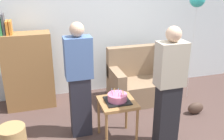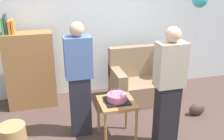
# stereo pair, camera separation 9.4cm
# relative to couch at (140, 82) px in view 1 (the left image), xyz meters

# --- Properties ---
(wall_back) EXTENTS (6.00, 0.10, 2.70)m
(wall_back) POSITION_rel_couch_xyz_m (-0.62, 0.66, 1.01)
(wall_back) COLOR silver
(wall_back) RESTS_ON ground_plane
(couch) EXTENTS (1.10, 0.70, 0.96)m
(couch) POSITION_rel_couch_xyz_m (0.00, 0.00, 0.00)
(couch) COLOR #8C7054
(couch) RESTS_ON ground_plane
(bookshelf) EXTENTS (0.80, 0.36, 1.62)m
(bookshelf) POSITION_rel_couch_xyz_m (-1.91, 0.28, 0.33)
(bookshelf) COLOR olive
(bookshelf) RESTS_ON ground_plane
(side_table) EXTENTS (0.48, 0.48, 0.60)m
(side_table) POSITION_rel_couch_xyz_m (-0.77, -1.06, 0.16)
(side_table) COLOR olive
(side_table) RESTS_ON ground_plane
(birthday_cake) EXTENTS (0.32, 0.32, 0.17)m
(birthday_cake) POSITION_rel_couch_xyz_m (-0.77, -1.06, 0.30)
(birthday_cake) COLOR black
(birthday_cake) RESTS_ON side_table
(person_blowing_candles) EXTENTS (0.36, 0.22, 1.63)m
(person_blowing_candles) POSITION_rel_couch_xyz_m (-1.22, -0.78, 0.49)
(person_blowing_candles) COLOR #23232D
(person_blowing_candles) RESTS_ON ground_plane
(person_holding_cake) EXTENTS (0.36, 0.22, 1.63)m
(person_holding_cake) POSITION_rel_couch_xyz_m (-0.18, -1.36, 0.49)
(person_holding_cake) COLOR black
(person_holding_cake) RESTS_ON ground_plane
(wicker_basket) EXTENTS (0.36, 0.36, 0.30)m
(wicker_basket) POSITION_rel_couch_xyz_m (-2.16, -0.83, -0.19)
(wicker_basket) COLOR #A88451
(wicker_basket) RESTS_ON ground_plane
(handbag) EXTENTS (0.28, 0.14, 0.20)m
(handbag) POSITION_rel_couch_xyz_m (0.69, -0.77, -0.24)
(handbag) COLOR #473328
(handbag) RESTS_ON ground_plane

